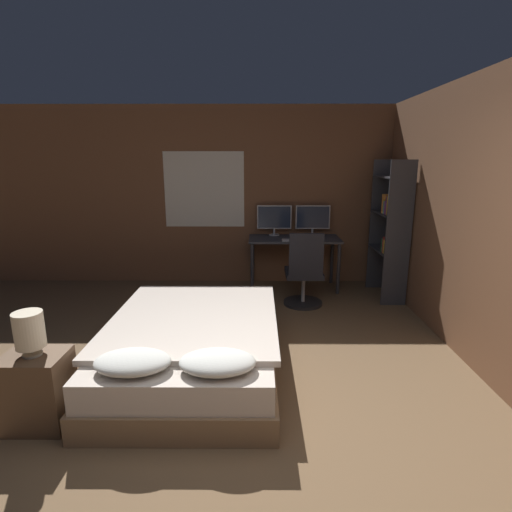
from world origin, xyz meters
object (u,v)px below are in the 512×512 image
keyboard (296,240)px  bookshelf (392,224)px  nightstand (38,390)px  office_chair (304,276)px  bed (194,346)px  desk (294,245)px  monitor_right (313,218)px  computer_mouse (316,239)px  monitor_left (274,218)px  bedside_lamp (29,330)px

keyboard → bookshelf: bearing=-9.8°
nightstand → office_chair: 3.32m
bed → desk: size_ratio=1.54×
monitor_right → bookshelf: bearing=-33.1°
bed → bookshelf: size_ratio=1.09×
bed → bookshelf: bookshelf is taller
computer_mouse → bookshelf: (1.00, -0.22, 0.27)m
monitor_left → computer_mouse: bearing=-36.2°
desk → office_chair: office_chair is taller
monitor_right → keyboard: size_ratio=1.34×
bookshelf → office_chair: bearing=-164.5°
bedside_lamp → desk: 3.88m
bedside_lamp → bookshelf: bearing=39.3°
desk → bed: bearing=-114.5°
monitor_right → office_chair: (-0.22, -0.98, -0.63)m
office_chair → bookshelf: 1.42m
monitor_left → computer_mouse: (0.58, -0.42, -0.24)m
computer_mouse → bookshelf: 1.05m
desk → monitor_right: (0.29, 0.21, 0.36)m
desk → bookshelf: size_ratio=0.70×
monitor_left → bookshelf: bearing=-22.3°
bedside_lamp → monitor_right: 4.23m
bedside_lamp → office_chair: 3.33m
desk → keyboard: (0.00, -0.21, 0.11)m
nightstand → bedside_lamp: (-0.00, -0.00, 0.47)m
bedside_lamp → monitor_left: size_ratio=0.62×
bedside_lamp → bed: bearing=36.9°
computer_mouse → bookshelf: size_ratio=0.04×
computer_mouse → bookshelf: bookshelf is taller
bedside_lamp → keyboard: (2.14, 3.03, 0.04)m
bedside_lamp → bookshelf: (3.42, 2.80, 0.31)m
nightstand → computer_mouse: bearing=51.2°
bookshelf → bed: bearing=-139.7°
monitor_right → computer_mouse: 0.49m
bedside_lamp → bookshelf: bookshelf is taller
bookshelf → keyboard: bearing=170.2°
monitor_left → office_chair: size_ratio=0.51×
computer_mouse → office_chair: office_chair is taller
bed → monitor_right: bearing=62.1°
keyboard → bookshelf: (1.28, -0.22, 0.28)m
monitor_left → desk: bearing=-36.0°
bed → office_chair: office_chair is taller
monitor_left → bookshelf: 1.70m
bedside_lamp → desk: (2.14, 3.23, -0.07)m
computer_mouse → bookshelf: bearing=-12.6°
nightstand → office_chair: size_ratio=0.55×
desk → bookshelf: 1.41m
desk → keyboard: size_ratio=3.46×
bed → monitor_right: size_ratio=3.99×
bed → office_chair: (1.20, 1.71, 0.16)m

